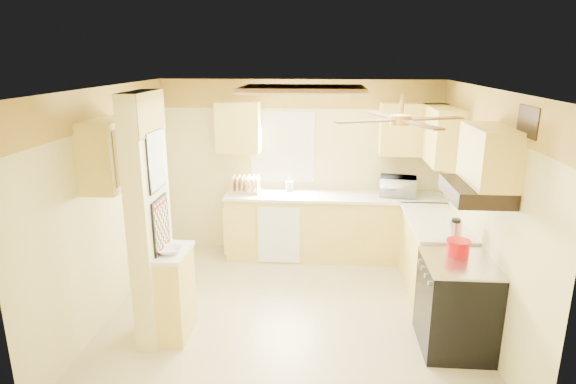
# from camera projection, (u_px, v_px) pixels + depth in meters

# --- Properties ---
(floor) EXTENTS (4.00, 4.00, 0.00)m
(floor) POSITION_uv_depth(u_px,v_px,m) (290.00, 311.00, 5.49)
(floor) COLOR #C3B287
(floor) RESTS_ON ground
(ceiling) EXTENTS (4.00, 4.00, 0.00)m
(ceiling) POSITION_uv_depth(u_px,v_px,m) (291.00, 88.00, 4.81)
(ceiling) COLOR white
(ceiling) RESTS_ON wall_back
(wall_back) EXTENTS (4.00, 0.00, 4.00)m
(wall_back) POSITION_uv_depth(u_px,v_px,m) (300.00, 168.00, 6.97)
(wall_back) COLOR #DCCF86
(wall_back) RESTS_ON floor
(wall_front) EXTENTS (4.00, 0.00, 4.00)m
(wall_front) POSITION_uv_depth(u_px,v_px,m) (271.00, 290.00, 3.33)
(wall_front) COLOR #DCCF86
(wall_front) RESTS_ON floor
(wall_left) EXTENTS (0.00, 3.80, 3.80)m
(wall_left) POSITION_uv_depth(u_px,v_px,m) (110.00, 203.00, 5.30)
(wall_left) COLOR #DCCF86
(wall_left) RESTS_ON floor
(wall_right) EXTENTS (0.00, 3.80, 3.80)m
(wall_right) POSITION_uv_depth(u_px,v_px,m) (482.00, 211.00, 5.00)
(wall_right) COLOR #DCCF86
(wall_right) RESTS_ON floor
(wallpaper_border) EXTENTS (4.00, 0.02, 0.40)m
(wallpaper_border) POSITION_uv_depth(u_px,v_px,m) (300.00, 94.00, 6.67)
(wallpaper_border) COLOR yellow
(wallpaper_border) RESTS_ON wall_back
(partition_column) EXTENTS (0.20, 0.70, 2.50)m
(partition_column) POSITION_uv_depth(u_px,v_px,m) (149.00, 221.00, 4.72)
(partition_column) COLOR #DCCF86
(partition_column) RESTS_ON floor
(partition_ledge) EXTENTS (0.25, 0.55, 0.90)m
(partition_ledge) POSITION_uv_depth(u_px,v_px,m) (177.00, 295.00, 4.92)
(partition_ledge) COLOR #EBD05F
(partition_ledge) RESTS_ON floor
(ledge_top) EXTENTS (0.28, 0.58, 0.04)m
(ledge_top) POSITION_uv_depth(u_px,v_px,m) (174.00, 252.00, 4.79)
(ledge_top) COLOR white
(ledge_top) RESTS_ON partition_ledge
(lower_cabinets_back) EXTENTS (3.00, 0.60, 0.90)m
(lower_cabinets_back) POSITION_uv_depth(u_px,v_px,m) (333.00, 227.00, 6.87)
(lower_cabinets_back) COLOR #EBD05F
(lower_cabinets_back) RESTS_ON floor
(lower_cabinets_right) EXTENTS (0.60, 1.40, 0.90)m
(lower_cabinets_right) POSITION_uv_depth(u_px,v_px,m) (434.00, 258.00, 5.82)
(lower_cabinets_right) COLOR #EBD05F
(lower_cabinets_right) RESTS_ON floor
(countertop_back) EXTENTS (3.04, 0.64, 0.04)m
(countertop_back) POSITION_uv_depth(u_px,v_px,m) (334.00, 196.00, 6.73)
(countertop_back) COLOR white
(countertop_back) RESTS_ON lower_cabinets_back
(countertop_right) EXTENTS (0.64, 1.44, 0.04)m
(countertop_right) POSITION_uv_depth(u_px,v_px,m) (436.00, 222.00, 5.69)
(countertop_right) COLOR white
(countertop_right) RESTS_ON lower_cabinets_right
(dishwasher_panel) EXTENTS (0.58, 0.02, 0.80)m
(dishwasher_panel) POSITION_uv_depth(u_px,v_px,m) (279.00, 235.00, 6.63)
(dishwasher_panel) COLOR white
(dishwasher_panel) RESTS_ON lower_cabinets_back
(window) EXTENTS (0.92, 0.02, 1.02)m
(window) POSITION_uv_depth(u_px,v_px,m) (282.00, 147.00, 6.90)
(window) COLOR white
(window) RESTS_ON wall_back
(upper_cab_back_left) EXTENTS (0.60, 0.35, 0.70)m
(upper_cab_back_left) POSITION_uv_depth(u_px,v_px,m) (238.00, 127.00, 6.70)
(upper_cab_back_left) COLOR #EBD05F
(upper_cab_back_left) RESTS_ON wall_back
(upper_cab_back_right) EXTENTS (0.90, 0.35, 0.70)m
(upper_cab_back_right) POSITION_uv_depth(u_px,v_px,m) (413.00, 129.00, 6.53)
(upper_cab_back_right) COLOR #EBD05F
(upper_cab_back_right) RESTS_ON wall_back
(upper_cab_right) EXTENTS (0.35, 1.00, 0.70)m
(upper_cab_right) POSITION_uv_depth(u_px,v_px,m) (442.00, 135.00, 6.05)
(upper_cab_right) COLOR #EBD05F
(upper_cab_right) RESTS_ON wall_right
(upper_cab_left_wall) EXTENTS (0.35, 0.75, 0.70)m
(upper_cab_left_wall) POSITION_uv_depth(u_px,v_px,m) (110.00, 154.00, 4.88)
(upper_cab_left_wall) COLOR #EBD05F
(upper_cab_left_wall) RESTS_ON wall_left
(upper_cab_over_stove) EXTENTS (0.35, 0.76, 0.52)m
(upper_cab_over_stove) POSITION_uv_depth(u_px,v_px,m) (489.00, 156.00, 4.30)
(upper_cab_over_stove) COLOR #EBD05F
(upper_cab_over_stove) RESTS_ON wall_right
(stove) EXTENTS (0.68, 0.77, 0.92)m
(stove) POSITION_uv_depth(u_px,v_px,m) (456.00, 304.00, 4.72)
(stove) COLOR black
(stove) RESTS_ON floor
(range_hood) EXTENTS (0.50, 0.76, 0.14)m
(range_hood) POSITION_uv_depth(u_px,v_px,m) (476.00, 191.00, 4.39)
(range_hood) COLOR black
(range_hood) RESTS_ON upper_cab_over_stove
(poster_menu) EXTENTS (0.02, 0.42, 0.57)m
(poster_menu) POSITION_uv_depth(u_px,v_px,m) (156.00, 161.00, 4.55)
(poster_menu) COLOR black
(poster_menu) RESTS_ON partition_column
(poster_nashville) EXTENTS (0.02, 0.42, 0.57)m
(poster_nashville) POSITION_uv_depth(u_px,v_px,m) (161.00, 226.00, 4.73)
(poster_nashville) COLOR black
(poster_nashville) RESTS_ON partition_column
(ceiling_light_panel) EXTENTS (1.35, 0.95, 0.06)m
(ceiling_light_panel) POSITION_uv_depth(u_px,v_px,m) (303.00, 89.00, 5.29)
(ceiling_light_panel) COLOR brown
(ceiling_light_panel) RESTS_ON ceiling
(ceiling_fan) EXTENTS (1.15, 1.15, 0.26)m
(ceiling_fan) POSITION_uv_depth(u_px,v_px,m) (401.00, 119.00, 4.12)
(ceiling_fan) COLOR gold
(ceiling_fan) RESTS_ON ceiling
(vent_grate) EXTENTS (0.02, 0.40, 0.25)m
(vent_grate) POSITION_uv_depth(u_px,v_px,m) (528.00, 122.00, 3.86)
(vent_grate) COLOR black
(vent_grate) RESTS_ON wall_right
(microwave) EXTENTS (0.53, 0.40, 0.27)m
(microwave) POSITION_uv_depth(u_px,v_px,m) (398.00, 186.00, 6.63)
(microwave) COLOR white
(microwave) RESTS_ON countertop_back
(bowl) EXTENTS (0.29, 0.29, 0.06)m
(bowl) POSITION_uv_depth(u_px,v_px,m) (169.00, 250.00, 4.72)
(bowl) COLOR white
(bowl) RESTS_ON ledge_top
(dutch_oven) EXTENTS (0.23, 0.23, 0.16)m
(dutch_oven) POSITION_uv_depth(u_px,v_px,m) (458.00, 248.00, 4.72)
(dutch_oven) COLOR red
(dutch_oven) RESTS_ON stove
(kettle) EXTENTS (0.14, 0.14, 0.22)m
(kettle) POSITION_uv_depth(u_px,v_px,m) (455.00, 229.00, 5.09)
(kettle) COLOR silver
(kettle) RESTS_ON countertop_right
(dish_rack) EXTENTS (0.41, 0.31, 0.23)m
(dish_rack) POSITION_uv_depth(u_px,v_px,m) (246.00, 186.00, 6.83)
(dish_rack) COLOR tan
(dish_rack) RESTS_ON countertop_back
(utensil_crock) EXTENTS (0.11, 0.11, 0.22)m
(utensil_crock) POSITION_uv_depth(u_px,v_px,m) (289.00, 186.00, 6.89)
(utensil_crock) COLOR white
(utensil_crock) RESTS_ON countertop_back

